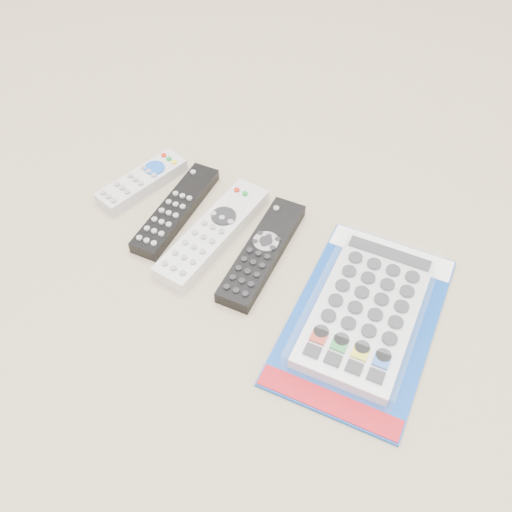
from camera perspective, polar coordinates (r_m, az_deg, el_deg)
The scene contains 5 objects.
remote_small_grey at distance 0.95m, azimuth -11.35°, elevation 7.33°, with size 0.08×0.16×0.02m.
remote_slim_black at distance 0.89m, azimuth -8.00°, elevation 4.61°, with size 0.06×0.20×0.02m.
remote_silver_dvd at distance 0.85m, azimuth -4.32°, elevation 2.32°, with size 0.06×0.22×0.03m.
remote_large_black at distance 0.82m, azimuth 0.64°, elevation 0.41°, with size 0.07×0.21×0.02m.
jumbo_remote_packaged at distance 0.77m, azimuth 10.96°, elevation -5.37°, with size 0.21×0.32×0.04m.
Camera 1 is at (0.28, -0.47, 0.64)m, focal length 40.00 mm.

